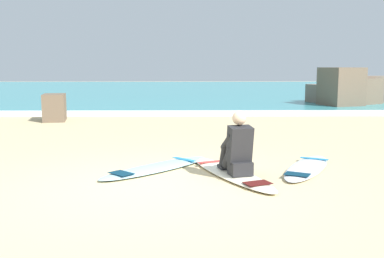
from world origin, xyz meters
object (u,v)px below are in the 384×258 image
object	(u,v)px
surfboard_spare_near	(157,168)
surfboard_spare_far	(307,167)
surfer_seated	(238,149)
surfboard_main	(231,173)
shoreline_rock	(54,108)

from	to	relation	value
surfboard_spare_near	surfboard_spare_far	distance (m)	2.44
surfboard_spare_near	surfboard_spare_far	xyz separation A→B (m)	(2.44, -0.04, 0.00)
surfboard_spare_near	surfer_seated	bearing A→B (deg)	-23.86
surfer_seated	surfboard_spare_far	size ratio (longest dim) A/B	0.45
surfboard_main	surfer_seated	distance (m)	0.44
surfboard_main	surfboard_spare_near	xyz separation A→B (m)	(-1.16, 0.39, 0.00)
surfer_seated	shoreline_rock	xyz separation A→B (m)	(-4.74, 7.01, -0.03)
surfboard_main	surfboard_spare_far	world-z (taller)	same
surfboard_spare_near	surfboard_spare_far	bearing A→B (deg)	-0.92
surfboard_spare_far	shoreline_rock	bearing A→B (deg)	132.40
surfboard_main	shoreline_rock	bearing A→B (deg)	124.22
shoreline_rock	surfboard_spare_far	bearing A→B (deg)	-47.60
surfboard_main	surfboard_spare_near	distance (m)	1.23
surfer_seated	shoreline_rock	bearing A→B (deg)	124.06
surfboard_spare_far	surfer_seated	bearing A→B (deg)	-156.79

